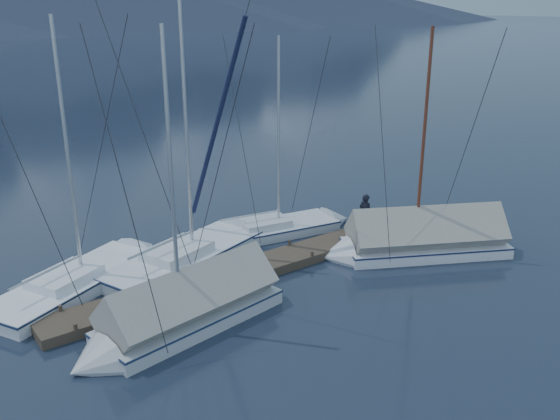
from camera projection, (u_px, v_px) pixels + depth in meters
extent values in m
plane|color=black|center=(314.00, 283.00, 21.00)|extent=(1000.00, 1000.00, 0.00)
cube|color=#382D23|center=(280.00, 260.00, 22.46)|extent=(18.00, 1.50, 0.34)
cube|color=black|center=(131.00, 312.00, 19.14)|extent=(3.00, 1.30, 0.30)
cube|color=black|center=(280.00, 266.00, 22.53)|extent=(3.00, 1.30, 0.30)
cube|color=black|center=(390.00, 232.00, 25.92)|extent=(3.00, 1.30, 0.30)
cylinder|color=#382D23|center=(61.00, 310.00, 18.41)|extent=(0.12, 0.12, 0.35)
cylinder|color=#382D23|center=(76.00, 329.00, 17.35)|extent=(0.12, 0.12, 0.35)
cylinder|color=#382D23|center=(150.00, 285.00, 20.10)|extent=(0.12, 0.12, 0.35)
cylinder|color=#382D23|center=(169.00, 300.00, 19.04)|extent=(0.12, 0.12, 0.35)
cylinder|color=#382D23|center=(225.00, 263.00, 21.80)|extent=(0.12, 0.12, 0.35)
cylinder|color=#382D23|center=(246.00, 276.00, 20.74)|extent=(0.12, 0.12, 0.35)
cylinder|color=#382D23|center=(290.00, 244.00, 23.49)|extent=(0.12, 0.12, 0.35)
cylinder|color=#382D23|center=(312.00, 256.00, 22.43)|extent=(0.12, 0.12, 0.35)
cylinder|color=#382D23|center=(345.00, 228.00, 25.19)|extent=(0.12, 0.12, 0.35)
cylinder|color=#382D23|center=(369.00, 238.00, 24.13)|extent=(0.12, 0.12, 0.35)
cylinder|color=#382D23|center=(394.00, 214.00, 26.88)|extent=(0.12, 0.12, 0.35)
cylinder|color=#382D23|center=(418.00, 223.00, 25.82)|extent=(0.12, 0.12, 0.35)
cube|color=white|center=(74.00, 287.00, 20.46)|extent=(6.73, 4.82, 0.71)
cube|color=white|center=(75.00, 295.00, 20.57)|extent=(5.43, 3.52, 0.32)
cube|color=#162743|center=(73.00, 279.00, 20.37)|extent=(6.80, 4.86, 0.06)
cone|color=white|center=(143.00, 249.00, 23.60)|extent=(1.98, 2.38, 2.06)
cube|color=white|center=(65.00, 277.00, 20.02)|extent=(2.69, 2.36, 0.32)
cylinder|color=#B2B7BF|center=(67.00, 153.00, 19.30)|extent=(0.13, 0.13, 8.60)
cylinder|color=#B2B7BF|center=(46.00, 272.00, 19.23)|extent=(2.64, 1.39, 0.10)
cylinder|color=#26262B|center=(102.00, 143.00, 20.66)|extent=(1.48, 2.92, 8.61)
cube|color=silver|center=(185.00, 261.00, 22.48)|extent=(7.24, 4.40, 0.76)
cube|color=silver|center=(185.00, 269.00, 22.59)|extent=(5.93, 3.09, 0.34)
cube|color=#19284C|center=(184.00, 253.00, 22.37)|extent=(7.32, 4.44, 0.07)
cone|color=silver|center=(248.00, 230.00, 25.56)|extent=(1.91, 2.49, 2.20)
cube|color=silver|center=(177.00, 251.00, 22.03)|extent=(2.80, 2.30, 0.34)
cylinder|color=#B2B7BF|center=(186.00, 130.00, 21.21)|extent=(0.14, 0.14, 9.16)
cylinder|color=#B2B7BF|center=(161.00, 245.00, 21.24)|extent=(2.96, 1.10, 0.10)
cylinder|color=#26262B|center=(217.00, 123.00, 22.55)|extent=(1.15, 3.28, 9.17)
cube|color=silver|center=(271.00, 232.00, 25.44)|extent=(6.09, 2.88, 0.64)
cube|color=silver|center=(271.00, 238.00, 25.54)|extent=(5.08, 1.88, 0.29)
cube|color=navy|center=(271.00, 226.00, 25.35)|extent=(6.15, 2.91, 0.06)
cone|color=silver|center=(337.00, 220.00, 26.90)|extent=(1.37, 2.02, 1.87)
cube|color=silver|center=(264.00, 223.00, 25.16)|extent=(2.24, 1.68, 0.29)
cylinder|color=#B2B7BF|center=(279.00, 134.00, 24.23)|extent=(0.12, 0.12, 7.79)
cylinder|color=#B2B7BF|center=(250.00, 215.00, 24.73)|extent=(2.61, 0.52, 0.09)
cylinder|color=#26262B|center=(309.00, 131.00, 24.86)|extent=(0.51, 2.91, 7.80)
cube|color=white|center=(424.00, 250.00, 23.52)|extent=(6.67, 4.93, 0.68)
cube|color=white|center=(424.00, 257.00, 23.62)|extent=(5.36, 3.59, 0.31)
cube|color=#172046|center=(425.00, 244.00, 23.42)|extent=(6.74, 4.98, 0.06)
cone|color=white|center=(336.00, 256.00, 22.97)|extent=(2.00, 2.44, 2.16)
cylinder|color=#592819|center=(424.00, 141.00, 22.00)|extent=(0.12, 0.12, 8.19)
cylinder|color=#592819|center=(451.00, 226.00, 23.36)|extent=(2.58, 1.40, 0.09)
cylinder|color=#26262B|center=(383.00, 142.00, 21.76)|extent=(1.50, 2.85, 8.20)
cube|color=gray|center=(426.00, 233.00, 23.27)|extent=(6.41, 4.82, 2.29)
cube|color=#B8BEC5|center=(191.00, 320.00, 18.30)|extent=(6.15, 2.99, 0.70)
cube|color=#B8BEC5|center=(192.00, 329.00, 18.40)|extent=(5.13, 1.91, 0.32)
cube|color=#18294A|center=(191.00, 312.00, 18.20)|extent=(6.21, 3.02, 0.06)
cone|color=#B8BEC5|center=(90.00, 365.00, 15.99)|extent=(1.46, 2.18, 2.02)
cylinder|color=#B2B7BF|center=(171.00, 181.00, 16.52)|extent=(0.13, 0.13, 8.43)
cylinder|color=#B2B7BF|center=(217.00, 281.00, 18.69)|extent=(2.64, 0.50, 0.09)
cylinder|color=#26262B|center=(125.00, 192.00, 15.53)|extent=(0.48, 2.94, 8.43)
cube|color=gray|center=(190.00, 298.00, 18.05)|extent=(5.87, 2.98, 2.14)
imported|color=black|center=(365.00, 214.00, 24.46)|extent=(0.50, 0.67, 1.68)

